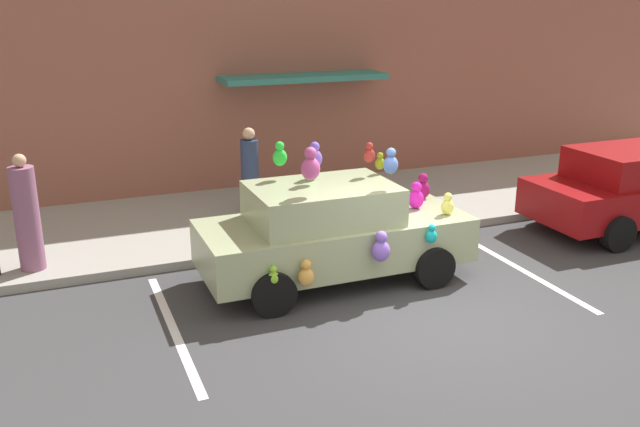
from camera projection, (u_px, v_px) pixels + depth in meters
ground_plane at (441, 316)px, 9.47m from camera, size 60.00×60.00×0.00m
sidewalk at (311, 210)px, 13.86m from camera, size 24.00×4.00×0.15m
storefront_building at (274, 45)px, 14.80m from camera, size 24.00×1.25×6.40m
parking_stripe_front at (519, 268)px, 11.10m from camera, size 0.12×3.60×0.01m
parking_stripe_rear at (173, 329)px, 9.10m from camera, size 0.12×3.60×0.01m
plush_covered_car at (333, 231)px, 10.43m from camera, size 4.11×2.00×2.24m
parked_sedan_behind at (640, 187)px, 12.86m from camera, size 4.44×1.96×1.54m
teddy_bear_on_sidewalk at (367, 205)px, 12.69m from camera, size 0.41×0.34×0.79m
pedestrian_near_shopfront at (250, 173)px, 13.35m from camera, size 0.35×0.35×1.66m
pedestrian_walking_past at (27, 217)px, 10.46m from camera, size 0.38×0.38×1.84m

